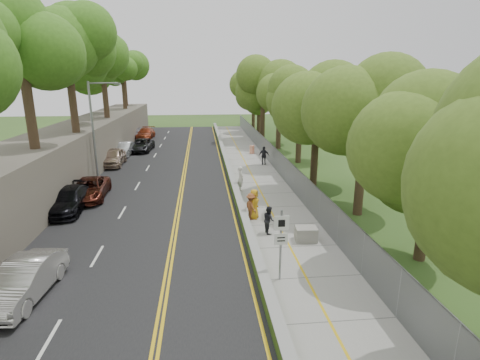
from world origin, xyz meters
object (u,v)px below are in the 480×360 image
object	(u,v)px
streetlight	(95,125)
concrete_block	(306,234)
car_2	(89,189)
person_far	(264,156)
signpost	(281,237)
painter_0	(254,204)
car_1	(24,280)
construction_barrel	(252,150)

from	to	relation	value
streetlight	concrete_block	world-z (taller)	streetlight
concrete_block	car_2	distance (m)	15.72
person_far	signpost	bearing A→B (deg)	101.16
painter_0	person_far	bearing A→B (deg)	11.17
concrete_block	painter_0	distance (m)	4.17
signpost	concrete_block	world-z (taller)	signpost
concrete_block	car_2	world-z (taller)	car_2
car_2	car_1	bearing A→B (deg)	-88.73
car_1	painter_0	xyz separation A→B (m)	(9.96, 7.45, 0.18)
car_1	car_2	world-z (taller)	car_1
signpost	car_2	distance (m)	16.50
painter_0	car_2	bearing A→B (deg)	88.48
car_1	person_far	world-z (taller)	person_far
construction_barrel	car_2	xyz separation A→B (m)	(-13.52, -14.70, 0.25)
streetlight	painter_0	size ratio (longest dim) A/B	4.41
concrete_block	car_1	xyz separation A→B (m)	(-12.20, -3.98, 0.36)
concrete_block	car_1	bearing A→B (deg)	-161.93
construction_barrel	person_far	xyz separation A→B (m)	(0.42, -5.59, 0.45)
signpost	car_2	world-z (taller)	signpost
car_2	concrete_block	bearing A→B (deg)	-36.10
person_far	car_2	bearing A→B (deg)	51.97
streetlight	car_2	xyz separation A→B (m)	(0.43, -4.85, -3.90)
signpost	construction_barrel	bearing A→B (deg)	84.82
streetlight	construction_barrel	size ratio (longest dim) A/B	9.00
concrete_block	signpost	bearing A→B (deg)	-120.21
construction_barrel	car_1	distance (m)	29.89
signpost	construction_barrel	size ratio (longest dim) A/B	3.49
signpost	car_2	bearing A→B (deg)	132.32
signpost	car_1	bearing A→B (deg)	-178.35
signpost	streetlight	bearing A→B (deg)	124.08
construction_barrel	concrete_block	distance (m)	23.18
signpost	concrete_block	distance (m)	4.54
car_1	concrete_block	bearing A→B (deg)	23.46
signpost	car_2	size ratio (longest dim) A/B	0.61
car_2	streetlight	bearing A→B (deg)	91.63
concrete_block	painter_0	world-z (taller)	painter_0
car_1	person_far	size ratio (longest dim) A/B	2.49
concrete_block	painter_0	size ratio (longest dim) A/B	0.61
construction_barrel	painter_0	size ratio (longest dim) A/B	0.49
signpost	painter_0	bearing A→B (deg)	90.75
signpost	concrete_block	xyz separation A→B (m)	(2.15, 3.69, -1.55)
streetlight	car_2	distance (m)	6.24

